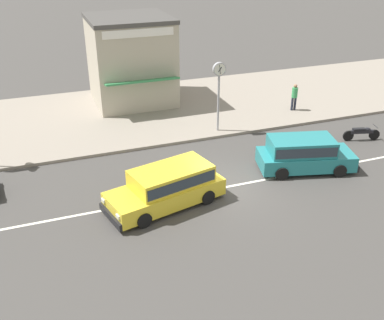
% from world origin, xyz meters
% --- Properties ---
extents(ground_plane, '(160.00, 160.00, 0.00)m').
position_xyz_m(ground_plane, '(0.00, 0.00, 0.00)').
color(ground_plane, '#423F3D').
extents(lane_centre_stripe, '(50.40, 0.14, 0.01)m').
position_xyz_m(lane_centre_stripe, '(0.00, 0.00, 0.00)').
color(lane_centre_stripe, silver).
rests_on(lane_centre_stripe, ground).
extents(kerb_strip, '(68.00, 10.00, 0.15)m').
position_xyz_m(kerb_strip, '(0.00, 9.81, 0.07)').
color(kerb_strip, gray).
rests_on(kerb_strip, ground).
extents(minivan_yellow_2, '(5.10, 2.93, 1.56)m').
position_xyz_m(minivan_yellow_2, '(-2.65, -0.38, 0.85)').
color(minivan_yellow_2, yellow).
rests_on(minivan_yellow_2, ground).
extents(minivan_teal_5, '(4.68, 2.76, 1.56)m').
position_xyz_m(minivan_teal_5, '(4.04, 0.29, 0.84)').
color(minivan_teal_5, teal).
rests_on(minivan_teal_5, ground).
extents(motorcycle_0, '(1.94, 0.74, 0.80)m').
position_xyz_m(motorcycle_0, '(8.74, 2.03, 0.43)').
color(motorcycle_0, black).
rests_on(motorcycle_0, ground).
extents(street_clock, '(0.69, 0.22, 3.75)m').
position_xyz_m(street_clock, '(2.00, 5.52, 2.97)').
color(street_clock, '#9E9EA3').
rests_on(street_clock, kerb_strip).
extents(pedestrian_near_clock, '(0.34, 0.34, 1.62)m').
position_xyz_m(pedestrian_near_clock, '(7.52, 6.81, 1.09)').
color(pedestrian_near_clock, '#232838').
rests_on(pedestrian_near_clock, kerb_strip).
extents(shopfront_corner_warung, '(4.83, 5.58, 5.23)m').
position_xyz_m(shopfront_corner_warung, '(-1.20, 11.80, 2.77)').
color(shopfront_corner_warung, '#B2A893').
rests_on(shopfront_corner_warung, kerb_strip).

